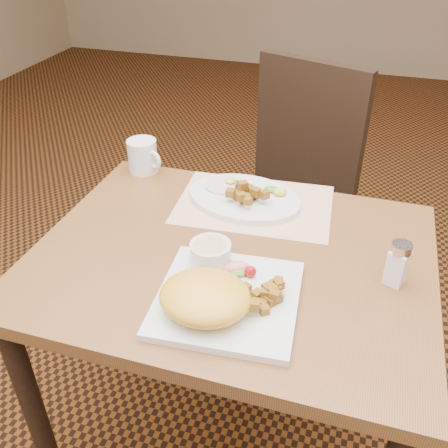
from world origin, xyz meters
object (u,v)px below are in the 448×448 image
Objects in this scene: table at (231,290)px; plate_square at (228,299)px; plate_oval at (244,198)px; chair_far at (289,187)px; coffee_mug at (143,156)px; salt_shaker at (398,263)px.

plate_square is (0.04, -0.15, 0.12)m from table.
chair_far is at bearing 85.01° from plate_oval.
chair_far reaches higher than coffee_mug.
coffee_mug reaches higher than plate_square.
plate_square is 0.36m from salt_shaker.
salt_shaker is at bearing -29.89° from plate_oval.
salt_shaker is (0.32, 0.16, 0.04)m from plate_square.
plate_oval reaches higher than plate_square.
salt_shaker is 0.78m from coffee_mug.
table is 0.50m from coffee_mug.
salt_shaker is (0.36, 0.01, 0.16)m from table.
salt_shaker reaches higher than plate_square.
chair_far is 9.70× the size of salt_shaker.
salt_shaker reaches higher than coffee_mug.
plate_square is at bearing -153.11° from salt_shaker.
table is 0.39m from salt_shaker.
table is 0.72m from chair_far.
plate_square is 2.80× the size of salt_shaker.
salt_shaker is at bearing 26.89° from plate_square.
coffee_mug reaches higher than table.
plate_square is (0.03, -0.87, 0.22)m from chair_far.
chair_far is 0.53m from plate_oval.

